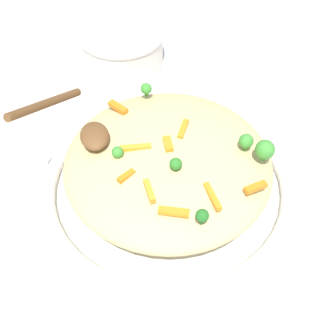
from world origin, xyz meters
TOP-DOWN VIEW (x-y plane):
  - ground_plane at (0.00, 0.00)m, footprint 2.40×2.40m
  - serving_bowl at (0.00, 0.00)m, footprint 0.38×0.38m
  - pasta_mound at (0.00, 0.00)m, footprint 0.30×0.30m
  - carrot_piece_0 at (0.00, -0.00)m, footprint 0.03×0.01m
  - carrot_piece_1 at (-0.11, 0.02)m, footprint 0.02×0.04m
  - carrot_piece_2 at (0.03, -0.03)m, footprint 0.04×0.02m
  - carrot_piece_3 at (-0.07, 0.04)m, footprint 0.04×0.01m
  - carrot_piece_4 at (-0.04, 0.06)m, footprint 0.02×0.03m
  - carrot_piece_5 at (0.01, 0.04)m, footprint 0.01×0.04m
  - carrot_piece_6 at (-0.09, -0.09)m, footprint 0.02×0.03m
  - carrot_piece_7 at (-0.10, -0.03)m, footprint 0.04×0.01m
  - carrot_piece_8 at (0.10, 0.05)m, footprint 0.03×0.03m
  - broccoli_floret_0 at (-0.13, -0.01)m, footprint 0.02×0.02m
  - broccoli_floret_1 at (0.12, 0.01)m, footprint 0.02×0.02m
  - broccoli_floret_2 at (-0.05, -0.12)m, footprint 0.03×0.03m
  - broccoli_floret_3 at (-0.00, 0.07)m, footprint 0.02×0.02m
  - broccoli_floret_4 at (-0.04, -0.00)m, footprint 0.02×0.02m
  - broccoli_floret_5 at (-0.02, -0.10)m, footprint 0.02×0.02m
  - serving_spoon at (0.05, 0.12)m, footprint 0.14×0.13m
  - companion_bowl at (0.36, 0.01)m, footprint 0.17×0.17m

SIDE VIEW (x-z plane):
  - ground_plane at x=0.00m, z-range 0.00..0.00m
  - serving_bowl at x=0.00m, z-range 0.00..0.05m
  - companion_bowl at x=0.36m, z-range 0.00..0.08m
  - pasta_mound at x=0.00m, z-range 0.04..0.12m
  - carrot_piece_1 at x=-0.11m, z-range 0.11..0.11m
  - carrot_piece_7 at x=-0.10m, z-range 0.11..0.11m
  - carrot_piece_6 at x=-0.09m, z-range 0.11..0.11m
  - carrot_piece_8 at x=0.10m, z-range 0.11..0.11m
  - carrot_piece_4 at x=-0.04m, z-range 0.11..0.12m
  - carrot_piece_3 at x=-0.07m, z-range 0.11..0.12m
  - carrot_piece_2 at x=0.03m, z-range 0.11..0.12m
  - carrot_piece_5 at x=0.01m, z-range 0.11..0.12m
  - broccoli_floret_3 at x=0.00m, z-range 0.11..0.13m
  - carrot_piece_0 at x=0.00m, z-range 0.12..0.12m
  - broccoli_floret_0 at x=-0.13m, z-range 0.11..0.13m
  - broccoli_floret_1 at x=0.12m, z-range 0.11..0.13m
  - broccoli_floret_5 at x=-0.02m, z-range 0.11..0.13m
  - broccoli_floret_4 at x=-0.04m, z-range 0.11..0.13m
  - broccoli_floret_2 at x=-0.05m, z-range 0.11..0.14m
  - serving_spoon at x=0.05m, z-range 0.09..0.17m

